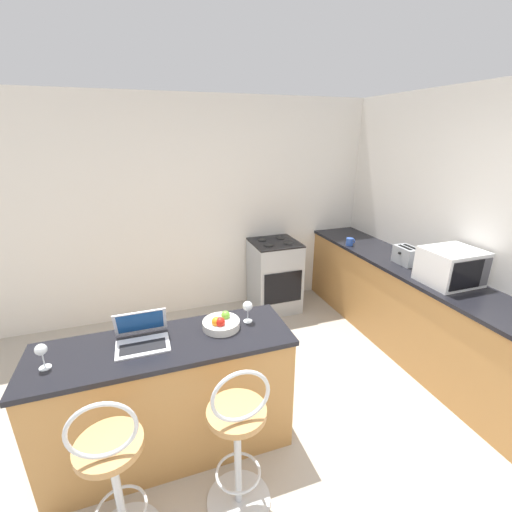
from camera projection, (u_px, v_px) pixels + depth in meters
The scene contains 14 objects.
ground_plane at pixel (293, 508), 2.12m from camera, with size 20.00×20.00×0.00m, color #ADA393.
wall_back at pixel (201, 210), 4.15m from camera, with size 12.00×0.06×2.60m.
breakfast_bar at pixel (170, 398), 2.36m from camera, with size 1.67×0.54×0.91m.
counter_right at pixel (413, 310), 3.53m from camera, with size 0.60×3.29×0.91m.
bar_stool_near at pixel (115, 478), 1.76m from camera, with size 0.40×0.40×1.06m.
bar_stool_far at pixel (238, 442), 1.97m from camera, with size 0.40×0.40×1.06m.
laptop at pixel (142, 335), 2.19m from camera, with size 0.33×0.27×0.21m.
microwave at pixel (451, 266), 3.04m from camera, with size 0.47×0.40×0.31m.
toaster at pixel (406, 255), 3.51m from camera, with size 0.18×0.25×0.18m.
stove_range at pixel (274, 275), 4.40m from camera, with size 0.57×0.58×0.92m.
wine_glass_tall at pixel (248, 307), 2.42m from camera, with size 0.07×0.07×0.16m.
wine_glass_short at pixel (41, 351), 1.93m from camera, with size 0.07×0.07×0.16m.
fruit_bowl at pixel (221, 323), 2.36m from camera, with size 0.26×0.26×0.11m.
mug_blue at pixel (350, 242), 4.10m from camera, with size 0.10×0.08×0.09m.
Camera 1 is at (-0.69, -1.30, 2.19)m, focal length 24.00 mm.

